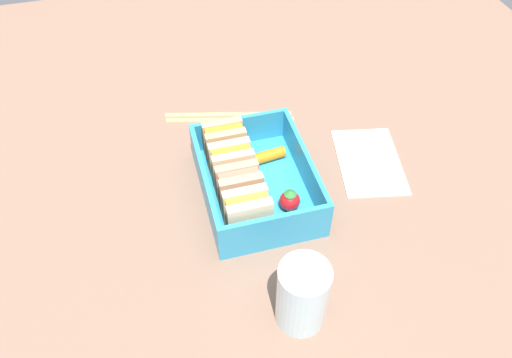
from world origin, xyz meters
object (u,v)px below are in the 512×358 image
Objects in this scene: sandwich_center_left at (239,188)px; sandwich_center_right at (225,143)px; carrot_stick_far_left at (267,156)px; drinking_glass at (302,295)px; sandwich_left at (248,213)px; strawberry_far_left at (290,200)px; sandwich_center at (232,165)px; folded_napkin at (369,161)px; chopstick_pair at (230,115)px.

sandwich_center_left and sandwich_center_right have the same top height.
drinking_glass is at bearing 172.94° from carrot_stick_far_left.
strawberry_far_left is at bearing -73.48° from sandwich_left.
sandwich_center is 1.16× the size of carrot_stick_far_left.
sandwich_left reaches higher than folded_napkin.
strawberry_far_left is at bearing -138.03° from sandwich_center.
sandwich_center_left is 8.51cm from carrot_stick_far_left.
strawberry_far_left is 0.65× the size of carrot_stick_far_left.
chopstick_pair is 2.20× the size of drinking_glass.
sandwich_center_left is 19.88cm from folded_napkin.
sandwich_center_right is 0.30× the size of chopstick_pair.
sandwich_center and sandwich_center_right have the same top height.
strawberry_far_left is (-2.34, -5.74, -1.41)cm from sandwich_center_left.
folded_napkin is (-14.18, -16.43, -0.15)cm from chopstick_pair.
carrot_stick_far_left is at bearing 2.53° from strawberry_far_left.
sandwich_center_right is at bearing 6.20° from drinking_glass.
sandwich_center is at bearing 88.21° from folded_napkin.
drinking_glass reaches higher than sandwich_center.
folded_napkin is (-2.84, -13.85, -1.77)cm from carrot_stick_far_left.
sandwich_center_left is 8.08cm from sandwich_center_right.
drinking_glass reaches higher than sandwich_center_right.
sandwich_left is 1.00× the size of sandwich_center_left.
strawberry_far_left is at bearing -171.57° from chopstick_pair.
sandwich_center_right is at bearing 0.00° from sandwich_left.
strawberry_far_left is 14.05cm from drinking_glass.
sandwich_left reaches higher than carrot_stick_far_left.
carrot_stick_far_left is (-1.80, -5.36, -2.03)cm from sandwich_center_right.
sandwich_center_left is at bearing 171.03° from chopstick_pair.
sandwich_left is at bearing 180.00° from sandwich_center.
sandwich_center is 6.16cm from carrot_stick_far_left.
strawberry_far_left is (1.70, -5.74, -1.41)cm from sandwich_left.
sandwich_center_right is at bearing 71.46° from carrot_stick_far_left.
sandwich_center_right is 10.59cm from chopstick_pair.
carrot_stick_far_left is at bearing -27.42° from sandwich_left.
sandwich_left is 12.13cm from sandwich_center_right.
folded_napkin is at bearing -40.60° from drinking_glass.
strawberry_far_left is at bearing -112.18° from sandwich_center_left.
drinking_glass reaches higher than sandwich_center_left.
sandwich_center is 0.44× the size of folded_napkin.
chopstick_pair is 33.79cm from drinking_glass.
carrot_stick_far_left is 0.56× the size of drinking_glass.
sandwich_center_left is 1.16× the size of carrot_stick_far_left.
sandwich_center_left is at bearing 9.30° from drinking_glass.
folded_napkin is at bearing -103.59° from sandwich_center_right.
sandwich_center is at bearing 180.00° from sandwich_center_right.
drinking_glass is (-33.55, 0.17, 3.96)cm from chopstick_pair.
sandwich_center_right is 6.01cm from carrot_stick_far_left.
folded_napkin is (19.37, -16.60, -4.11)cm from drinking_glass.
chopstick_pair is (21.67, -2.78, -3.66)cm from sandwich_left.
drinking_glass is at bearing -172.56° from sandwich_center.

